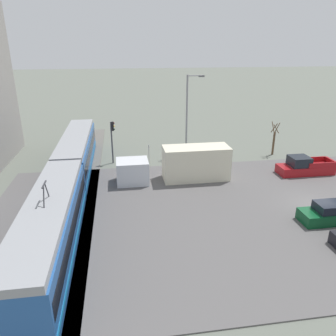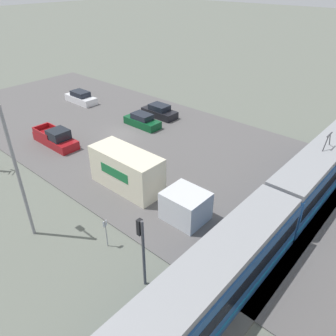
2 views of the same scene
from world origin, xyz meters
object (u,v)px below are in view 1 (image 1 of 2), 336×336
(traffic_light_pole, at_px, (112,136))
(street_lamp_near_crossing, at_px, (188,110))
(box_truck, at_px, (181,165))
(no_parking_sign, at_px, (149,152))
(sedan_car_2, at_px, (331,214))
(pickup_truck, at_px, (304,167))
(light_rail_tram, at_px, (67,180))
(street_tree, at_px, (274,140))

(traffic_light_pole, distance_m, street_lamp_near_crossing, 9.04)
(box_truck, xyz_separation_m, street_lamp_near_crossing, (7.81, -2.31, 3.60))
(no_parking_sign, bearing_deg, box_truck, -155.17)
(sedan_car_2, bearing_deg, no_parking_sign, 38.47)
(pickup_truck, relative_size, street_lamp_near_crossing, 0.60)
(pickup_truck, distance_m, traffic_light_pole, 19.66)
(box_truck, xyz_separation_m, traffic_light_pole, (5.83, 6.24, 1.44))
(sedan_car_2, relative_size, street_lamp_near_crossing, 0.49)
(box_truck, distance_m, traffic_light_pole, 8.66)
(street_lamp_near_crossing, bearing_deg, light_rail_tram, 130.83)
(light_rail_tram, distance_m, street_tree, 23.47)
(pickup_truck, bearing_deg, box_truck, 88.30)
(traffic_light_pole, distance_m, street_tree, 18.26)
(pickup_truck, bearing_deg, no_parking_sign, 68.91)
(pickup_truck, relative_size, street_tree, 1.41)
(box_truck, distance_m, street_tree, 13.35)
(pickup_truck, height_order, sedan_car_2, pickup_truck)
(box_truck, distance_m, no_parking_sign, 5.87)
(light_rail_tram, height_order, street_lamp_near_crossing, street_lamp_near_crossing)
(light_rail_tram, bearing_deg, traffic_light_pole, -22.99)
(light_rail_tram, xyz_separation_m, sedan_car_2, (-6.58, -19.01, -1.07))
(sedan_car_2, height_order, street_lamp_near_crossing, street_lamp_near_crossing)
(street_lamp_near_crossing, xyz_separation_m, no_parking_sign, (-2.49, 4.77, -3.86))
(light_rail_tram, height_order, box_truck, light_rail_tram)
(light_rail_tram, bearing_deg, sedan_car_2, -109.10)
(light_rail_tram, relative_size, box_truck, 2.84)
(box_truck, bearing_deg, light_rail_tram, 105.36)
(light_rail_tram, bearing_deg, street_tree, -68.50)
(traffic_light_pole, bearing_deg, street_lamp_near_crossing, -77.00)
(traffic_light_pole, relative_size, street_lamp_near_crossing, 0.50)
(sedan_car_2, xyz_separation_m, street_tree, (15.19, -2.83, 1.07))
(sedan_car_2, bearing_deg, traffic_light_pole, 45.49)
(traffic_light_pole, height_order, no_parking_sign, traffic_light_pole)
(light_rail_tram, relative_size, pickup_truck, 5.47)
(traffic_light_pole, bearing_deg, pickup_truck, -108.50)
(no_parking_sign, bearing_deg, street_lamp_near_crossing, -62.49)
(light_rail_tram, distance_m, no_parking_sign, 10.93)
(street_lamp_near_crossing, bearing_deg, no_parking_sign, 117.51)
(box_truck, xyz_separation_m, sedan_car_2, (-9.29, -9.15, -0.84))
(box_truck, relative_size, traffic_light_pole, 2.31)
(sedan_car_2, distance_m, street_tree, 15.49)
(pickup_truck, relative_size, traffic_light_pole, 1.20)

